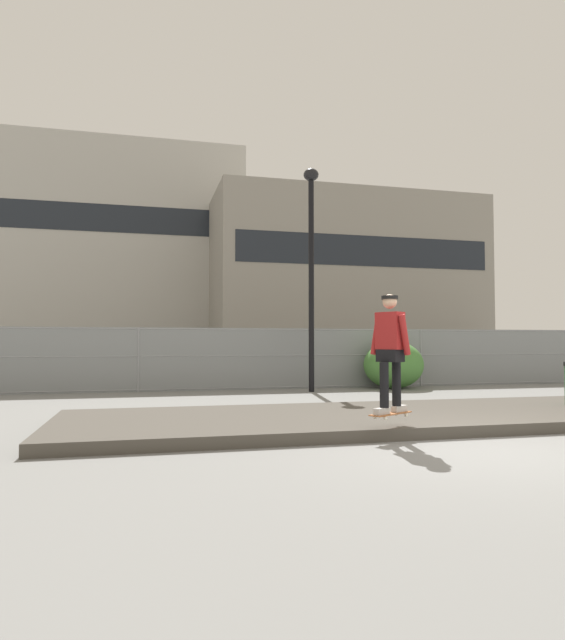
{
  "coord_description": "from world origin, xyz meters",
  "views": [
    {
      "loc": [
        -4.3,
        -6.43,
        1.4
      ],
      "look_at": [
        -1.64,
        4.18,
        1.86
      ],
      "focal_mm": 31.05,
      "sensor_mm": 36.0,
      "label": 1
    }
  ],
  "objects_px": {
    "street_lamp": "(311,251)",
    "parked_car_near": "(110,360)",
    "parked_car_mid": "(283,358)",
    "skater": "(390,346)",
    "skateboard": "(391,414)",
    "shrub_left": "(394,365)"
  },
  "relations": [
    {
      "from": "street_lamp",
      "to": "parked_car_near",
      "type": "distance_m",
      "value": 7.72
    },
    {
      "from": "parked_car_mid",
      "to": "skater",
      "type": "bearing_deg",
      "value": -96.71
    },
    {
      "from": "street_lamp",
      "to": "parked_car_mid",
      "type": "relative_size",
      "value": 1.47
    },
    {
      "from": "skater",
      "to": "street_lamp",
      "type": "xyz_separation_m",
      "value": [
        1.22,
        7.85,
        2.69
      ]
    },
    {
      "from": "skateboard",
      "to": "parked_car_near",
      "type": "relative_size",
      "value": 0.18
    },
    {
      "from": "parked_car_near",
      "to": "shrub_left",
      "type": "distance_m",
      "value": 9.26
    },
    {
      "from": "parked_car_near",
      "to": "parked_car_mid",
      "type": "relative_size",
      "value": 1.01
    },
    {
      "from": "skater",
      "to": "street_lamp",
      "type": "relative_size",
      "value": 0.26
    },
    {
      "from": "skater",
      "to": "parked_car_mid",
      "type": "bearing_deg",
      "value": 83.29
    },
    {
      "from": "skateboard",
      "to": "parked_car_mid",
      "type": "distance_m",
      "value": 12.11
    },
    {
      "from": "skater",
      "to": "parked_car_mid",
      "type": "height_order",
      "value": "skater"
    },
    {
      "from": "skateboard",
      "to": "shrub_left",
      "type": "distance_m",
      "value": 9.23
    },
    {
      "from": "parked_car_near",
      "to": "skateboard",
      "type": "bearing_deg",
      "value": -69.02
    },
    {
      "from": "skater",
      "to": "street_lamp",
      "type": "bearing_deg",
      "value": 81.14
    },
    {
      "from": "skater",
      "to": "shrub_left",
      "type": "distance_m",
      "value": 9.25
    },
    {
      "from": "street_lamp",
      "to": "shrub_left",
      "type": "relative_size",
      "value": 3.44
    },
    {
      "from": "parked_car_near",
      "to": "shrub_left",
      "type": "xyz_separation_m",
      "value": [
        8.55,
        -3.54,
        -0.11
      ]
    },
    {
      "from": "skater",
      "to": "shrub_left",
      "type": "height_order",
      "value": "skater"
    },
    {
      "from": "skateboard",
      "to": "parked_car_mid",
      "type": "bearing_deg",
      "value": 83.29
    },
    {
      "from": "skater",
      "to": "parked_car_mid",
      "type": "distance_m",
      "value": 12.12
    },
    {
      "from": "skater",
      "to": "parked_car_mid",
      "type": "xyz_separation_m",
      "value": [
        1.41,
        12.02,
        -0.53
      ]
    },
    {
      "from": "skateboard",
      "to": "parked_car_mid",
      "type": "relative_size",
      "value": 0.18
    }
  ]
}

